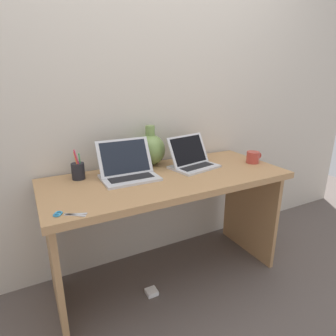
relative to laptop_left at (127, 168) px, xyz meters
name	(u,v)px	position (x,y,z in m)	size (l,w,h in m)	color
ground_plane	(168,276)	(0.23, -0.09, -0.80)	(6.00, 6.00, 0.00)	#564C47
back_wall	(143,97)	(0.23, 0.27, 0.40)	(4.40, 0.04, 2.40)	beige
desk	(168,199)	(0.23, -0.09, -0.22)	(1.50, 0.64, 0.75)	#AD7F51
laptop_left	(127,168)	(0.00, 0.00, 0.00)	(0.33, 0.25, 0.22)	silver
laptop_right	(191,159)	(0.45, 0.00, 0.00)	(0.34, 0.28, 0.21)	silver
green_vase	(150,149)	(0.23, 0.17, 0.05)	(0.20, 0.20, 0.27)	#75934C
coffee_mug	(253,157)	(0.89, -0.13, -0.02)	(0.12, 0.09, 0.08)	#B23D33
pen_cup	(78,171)	(-0.27, 0.11, -0.01)	(0.08, 0.08, 0.19)	black
scissors	(64,214)	(-0.42, -0.33, -0.05)	(0.14, 0.10, 0.01)	#B7B7BC
power_brick	(152,292)	(0.06, -0.19, -0.79)	(0.07, 0.07, 0.03)	white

